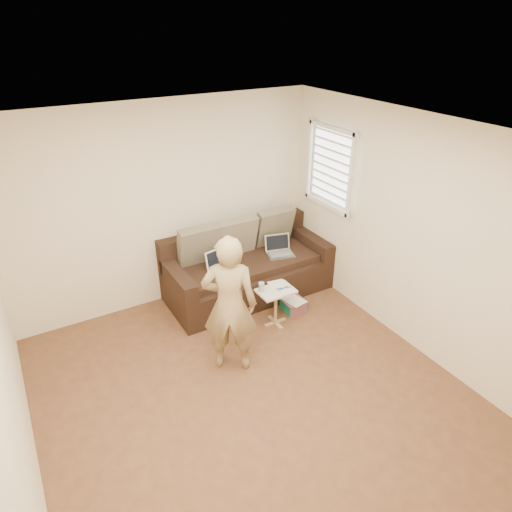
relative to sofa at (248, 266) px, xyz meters
The scene contains 19 objects.
floor 2.04m from the sofa, 116.89° to the right, with size 4.50×4.50×0.00m, color brown.
ceiling 2.95m from the sofa, 116.89° to the right, with size 4.50×4.50×0.00m, color white.
wall_back 1.34m from the sofa, 152.18° to the left, with size 4.00×4.00×0.00m, color beige.
wall_front 4.22m from the sofa, 102.60° to the right, with size 4.00×4.00×0.00m, color beige.
wall_left 3.51m from the sofa, 148.53° to the right, with size 4.50×4.50×0.00m, color beige.
wall_right 2.26m from the sofa, 58.21° to the right, with size 4.50×4.50×0.00m, color beige.
window_blinds 1.67m from the sofa, 14.68° to the right, with size 0.12×0.88×1.08m, color white, non-canonical shape.
sofa is the anchor object (origin of this frame).
pillow_left 0.74m from the sofa, 158.39° to the left, with size 0.55×0.14×0.55m, color #6A624E, non-canonical shape.
pillow_mid 0.43m from the sofa, 102.73° to the left, with size 0.55×0.14×0.55m, color #756C53, non-canonical shape.
pillow_right 0.70m from the sofa, 23.60° to the left, with size 0.55×0.14×0.55m, color #6A624E, non-canonical shape.
laptop_silver 0.47m from the sofa, 13.30° to the right, with size 0.35×0.25×0.23m, color #B7BABC, non-canonical shape.
laptop_white 0.43m from the sofa, 166.27° to the right, with size 0.36×0.26×0.26m, color white, non-canonical shape.
person 1.51m from the sofa, 126.82° to the right, with size 0.58×0.39×1.58m, color tan.
side_table 0.80m from the sofa, 93.94° to the right, with size 0.44×0.31×0.49m, color silver, non-canonical shape.
drinking_glass 0.75m from the sofa, 107.27° to the right, with size 0.07×0.07×0.12m, color silver, non-canonical shape.
scissors 0.80m from the sofa, 87.46° to the right, with size 0.18×0.10×0.02m, color silver, non-canonical shape.
paper_on_table 0.73m from the sofa, 87.86° to the right, with size 0.21×0.30×0.00m, color white, non-canonical shape.
striped_box 0.80m from the sofa, 66.72° to the right, with size 0.27×0.27×0.17m, color #D7204B, non-canonical shape.
Camera 1 is at (-1.68, -2.86, 3.43)m, focal length 31.81 mm.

